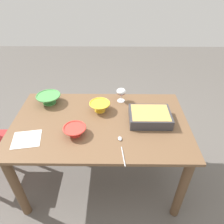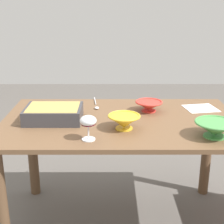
% 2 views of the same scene
% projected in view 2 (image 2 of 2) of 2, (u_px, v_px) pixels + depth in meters
% --- Properties ---
extents(ground_plane, '(8.00, 8.00, 0.00)m').
position_uv_depth(ground_plane, '(121.00, 222.00, 2.29)').
color(ground_plane, '#5B5651').
extents(dining_table, '(1.47, 0.89, 0.76)m').
position_uv_depth(dining_table, '(121.00, 140.00, 2.09)').
color(dining_table, brown).
rests_on(dining_table, ground_plane).
extents(wine_glass, '(0.09, 0.09, 0.14)m').
position_uv_depth(wine_glass, '(88.00, 122.00, 1.71)').
color(wine_glass, white).
rests_on(wine_glass, dining_table).
extents(casserole_dish, '(0.34, 0.26, 0.09)m').
position_uv_depth(casserole_dish, '(54.00, 113.00, 2.01)').
color(casserole_dish, '#38383D').
rests_on(casserole_dish, dining_table).
extents(mixing_bowl, '(0.18, 0.18, 0.07)m').
position_uv_depth(mixing_bowl, '(149.00, 106.00, 2.18)').
color(mixing_bowl, red).
rests_on(mixing_bowl, dining_table).
extents(small_bowl, '(0.23, 0.23, 0.09)m').
position_uv_depth(small_bowl, '(215.00, 128.00, 1.76)').
color(small_bowl, '#4C994C').
rests_on(small_bowl, dining_table).
extents(serving_bowl, '(0.19, 0.19, 0.08)m').
position_uv_depth(serving_bowl, '(124.00, 121.00, 1.88)').
color(serving_bowl, yellow).
rests_on(serving_bowl, dining_table).
extents(serving_spoon, '(0.05, 0.28, 0.01)m').
position_uv_depth(serving_spoon, '(96.00, 105.00, 2.30)').
color(serving_spoon, silver).
rests_on(serving_spoon, dining_table).
extents(napkin, '(0.24, 0.22, 0.00)m').
position_uv_depth(napkin, '(201.00, 108.00, 2.25)').
color(napkin, white).
rests_on(napkin, dining_table).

